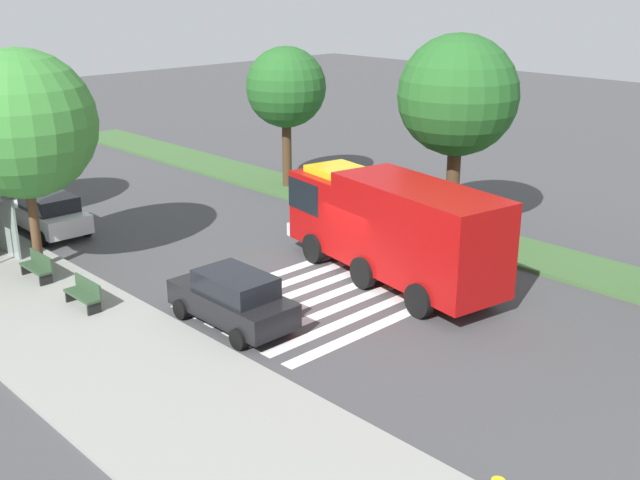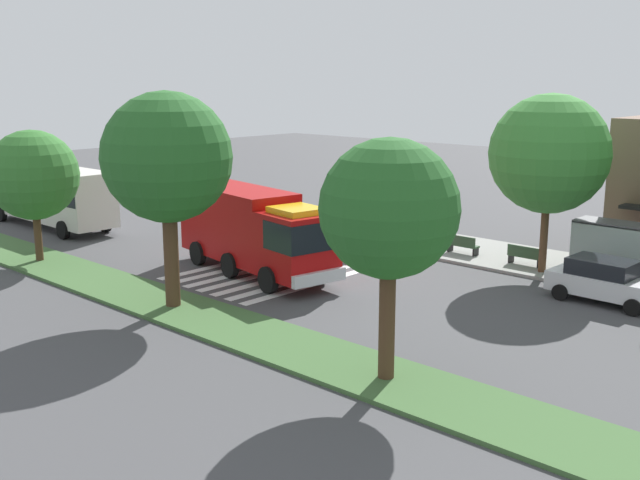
{
  "view_description": "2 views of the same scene",
  "coord_description": "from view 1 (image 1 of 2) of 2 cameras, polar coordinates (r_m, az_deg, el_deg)",
  "views": [
    {
      "loc": [
        -17.51,
        17.47,
        10.08
      ],
      "look_at": [
        -0.15,
        0.71,
        1.77
      ],
      "focal_mm": 42.96,
      "sensor_mm": 36.0,
      "label": 1
    },
    {
      "loc": [
        22.85,
        -23.31,
        8.55
      ],
      "look_at": [
        0.32,
        0.89,
        1.34
      ],
      "focal_mm": 42.04,
      "sensor_mm": 36.0,
      "label": 2
    }
  ],
  "objects": [
    {
      "name": "median_tree_center",
      "position": [
        37.75,
        -2.55,
        11.26
      ],
      "size": [
        3.9,
        3.9,
        6.85
      ],
      "color": "#47301E",
      "rests_on": "median_strip"
    },
    {
      "name": "median_tree_west",
      "position": [
        30.87,
        10.23,
        10.52
      ],
      "size": [
        4.76,
        4.76,
        7.96
      ],
      "color": "#47301E",
      "rests_on": "median_strip"
    },
    {
      "name": "fire_truck",
      "position": [
        26.55,
        5.08,
        1.3
      ],
      "size": [
        9.63,
        4.05,
        3.67
      ],
      "rotation": [
        0.0,
        0.0,
        -0.17
      ],
      "color": "#A50C0C",
      "rests_on": "ground_plane"
    },
    {
      "name": "sidewalk",
      "position": [
        22.09,
        -15.1,
        -8.66
      ],
      "size": [
        60.0,
        5.36,
        0.14
      ],
      "primitive_type": "cube",
      "color": "gray",
      "rests_on": "ground_plane"
    },
    {
      "name": "median_strip",
      "position": [
        31.94,
        10.2,
        0.43
      ],
      "size": [
        60.0,
        3.0,
        0.14
      ],
      "primitive_type": "cube",
      "color": "#3D6033",
      "rests_on": "ground_plane"
    },
    {
      "name": "bench_near_shelter",
      "position": [
        28.26,
        -20.29,
        -1.85
      ],
      "size": [
        1.6,
        0.5,
        0.9
      ],
      "color": "#2D472D",
      "rests_on": "sidewalk"
    },
    {
      "name": "crosswalk",
      "position": [
        26.21,
        2.08,
        -3.62
      ],
      "size": [
        5.85,
        10.43,
        0.01
      ],
      "color": "silver",
      "rests_on": "ground_plane"
    },
    {
      "name": "sidewalk_tree_far_west",
      "position": [
        28.26,
        -21.34,
        8.04
      ],
      "size": [
        5.13,
        5.13,
        7.77
      ],
      "color": "#513823",
      "rests_on": "sidewalk"
    },
    {
      "name": "parked_car_mid",
      "position": [
        33.44,
        -19.56,
        1.9
      ],
      "size": [
        4.34,
        2.18,
        1.69
      ],
      "rotation": [
        0.0,
        0.0,
        -0.02
      ],
      "color": "silver",
      "rests_on": "ground_plane"
    },
    {
      "name": "ground_plane",
      "position": [
        26.72,
        0.88,
        -3.17
      ],
      "size": [
        120.0,
        120.0,
        0.0
      ],
      "primitive_type": "plane",
      "color": "#424244"
    },
    {
      "name": "parked_car_west",
      "position": [
        23.33,
        -6.51,
        -4.35
      ],
      "size": [
        4.35,
        2.0,
        1.72
      ],
      "rotation": [
        0.0,
        0.0,
        -0.0
      ],
      "color": "black",
      "rests_on": "ground_plane"
    },
    {
      "name": "bench_west_of_shelter",
      "position": [
        25.41,
        -17.16,
        -3.82
      ],
      "size": [
        1.6,
        0.5,
        0.9
      ],
      "color": "#2D472D",
      "rests_on": "sidewalk"
    }
  ]
}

